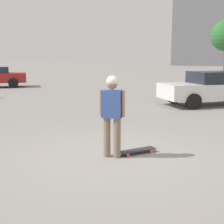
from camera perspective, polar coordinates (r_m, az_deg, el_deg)
ground_plane at (r=6.75m, az=0.00°, el=-8.18°), size 220.00×220.00×0.00m
person at (r=6.50m, az=0.00°, el=0.32°), size 0.25×0.55×1.73m
skateboard at (r=6.97m, az=4.61°, el=-7.02°), size 0.85×0.74×0.08m
car_parked_near at (r=14.62m, az=18.00°, el=4.24°), size 4.28×4.75×1.49m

